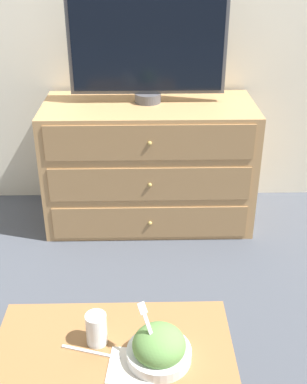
# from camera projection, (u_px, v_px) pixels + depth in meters

# --- Properties ---
(ground_plane) EXTENTS (12.00, 12.00, 0.00)m
(ground_plane) POSITION_uv_depth(u_px,v_px,m) (137.00, 194.00, 3.35)
(ground_plane) COLOR #474C56
(dresser) EXTENTS (1.22, 0.57, 0.75)m
(dresser) POSITION_uv_depth(u_px,v_px,m) (149.00, 164.00, 2.91)
(dresser) COLOR tan
(dresser) RESTS_ON ground_plane
(tv) EXTENTS (0.87, 0.15, 0.65)m
(tv) POSITION_uv_depth(u_px,v_px,m) (148.00, 41.00, 2.61)
(tv) COLOR #515156
(tv) RESTS_ON dresser
(coffee_table) EXTENTS (0.77, 0.45, 0.42)m
(coffee_table) POSITION_uv_depth(u_px,v_px,m) (114.00, 367.00, 1.57)
(coffee_table) COLOR #9E6B3D
(coffee_table) RESTS_ON ground_plane
(takeout_bowl) EXTENTS (0.20, 0.20, 0.19)m
(takeout_bowl) POSITION_uv_depth(u_px,v_px,m) (159.00, 348.00, 1.48)
(takeout_bowl) COLOR silver
(takeout_bowl) RESTS_ON coffee_table
(drink_cup) EXTENTS (0.07, 0.07, 0.11)m
(drink_cup) POSITION_uv_depth(u_px,v_px,m) (97.00, 331.00, 1.54)
(drink_cup) COLOR white
(drink_cup) RESTS_ON coffee_table
(napkin) EXTENTS (0.16, 0.16, 0.00)m
(napkin) POSITION_uv_depth(u_px,v_px,m) (132.00, 366.00, 1.48)
(napkin) COLOR silver
(napkin) RESTS_ON coffee_table
(knife) EXTENTS (0.19, 0.06, 0.01)m
(knife) POSITION_uv_depth(u_px,v_px,m) (91.00, 352.00, 1.53)
(knife) COLOR silver
(knife) RESTS_ON coffee_table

